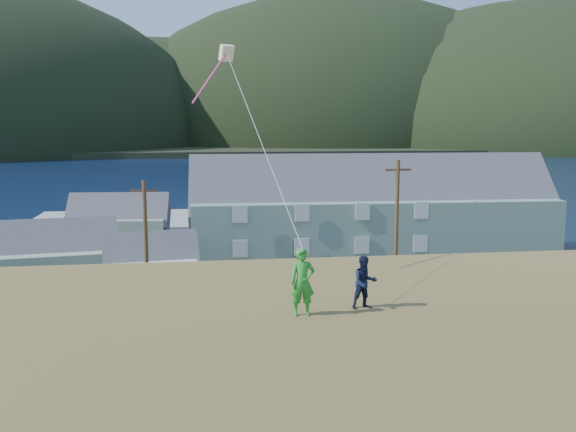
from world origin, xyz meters
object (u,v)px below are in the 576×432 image
object	(u,v)px
shed_white	(151,265)
kite_flyer_navy	(365,282)
wharf	(146,222)
shed_palegreen_far	(119,223)
kite_flyer_green	(302,282)
shed_palegreen_near	(58,258)
lodge	(371,210)

from	to	relation	value
shed_white	kite_flyer_navy	distance (m)	30.65
wharf	shed_palegreen_far	bearing A→B (deg)	-96.37
kite_flyer_green	shed_palegreen_far	bearing A→B (deg)	101.33
wharf	shed_palegreen_near	size ratio (longest dim) A/B	2.85
wharf	shed_white	distance (m)	30.31
shed_palegreen_near	shed_palegreen_far	xyz separation A→B (m)	(2.60, 15.05, 0.13)
shed_palegreen_near	shed_white	world-z (taller)	shed_palegreen_near
shed_white	shed_palegreen_near	bearing A→B (deg)	156.08
wharf	shed_palegreen_far	size ratio (longest dim) A/B	2.62
shed_palegreen_near	shed_white	distance (m)	7.20
shed_palegreen_near	kite_flyer_navy	world-z (taller)	kite_flyer_navy
lodge	shed_white	size ratio (longest dim) A/B	4.52
lodge	shed_white	xyz separation A→B (m)	(-18.65, -9.26, -2.28)
lodge	shed_white	world-z (taller)	lodge
shed_white	kite_flyer_green	bearing A→B (deg)	-84.81
shed_palegreen_far	kite_flyer_navy	xyz separation A→B (m)	(12.28, -46.17, 5.46)
kite_flyer_green	shed_palegreen_near	bearing A→B (deg)	111.18
kite_flyer_navy	shed_palegreen_far	bearing A→B (deg)	97.60
wharf	shed_palegreen_near	xyz separation A→B (m)	(-4.05, -28.01, 1.89)
shed_white	kite_flyer_green	distance (m)	30.65
lodge	shed_white	distance (m)	20.95
kite_flyer_navy	lodge	bearing A→B (deg)	67.15
kite_flyer_navy	shed_palegreen_near	bearing A→B (deg)	108.25
shed_palegreen_near	shed_white	bearing A→B (deg)	-24.83
shed_palegreen_far	shed_white	bearing A→B (deg)	-72.13
shed_palegreen_near	kite_flyer_navy	size ratio (longest dim) A/B	6.23
wharf	shed_white	xyz separation A→B (m)	(2.83, -30.14, 1.61)
wharf	shed_palegreen_near	world-z (taller)	shed_palegreen_near
wharf	shed_palegreen_far	distance (m)	13.20
shed_palegreen_near	kite_flyer_green	size ratio (longest dim) A/B	5.04
lodge	shed_palegreen_near	bearing A→B (deg)	-162.74
wharf	kite_flyer_green	xyz separation A→B (m)	(9.03, -59.53, 7.66)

